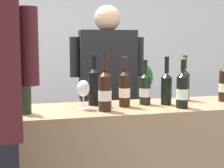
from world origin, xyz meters
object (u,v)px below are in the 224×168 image
(wine_bottle_4, at_px, (94,85))
(potted_shrub, at_px, (131,103))
(wine_bottle_1, at_px, (166,87))
(wine_bottle_7, at_px, (145,89))
(wine_bottle_2, at_px, (125,88))
(wine_glass, at_px, (83,90))
(wine_bottle_9, at_px, (13,89))
(wine_bottle_8, at_px, (184,83))
(wine_bottle_6, at_px, (105,90))
(wine_bottle_10, at_px, (182,90))
(person_server, at_px, (107,108))
(wine_bottle_3, at_px, (24,90))

(wine_bottle_4, xyz_separation_m, potted_shrub, (0.57, 0.95, -0.31))
(wine_bottle_1, distance_m, wine_bottle_7, 0.14)
(wine_bottle_2, distance_m, wine_glass, 0.27)
(wine_bottle_9, bearing_deg, wine_glass, -20.97)
(wine_bottle_4, distance_m, wine_bottle_8, 0.66)
(wine_bottle_2, xyz_separation_m, potted_shrub, (0.39, 1.06, -0.30))
(wine_bottle_2, bearing_deg, wine_bottle_6, -146.78)
(wine_bottle_1, distance_m, wine_glass, 0.56)
(wine_bottle_10, bearing_deg, wine_bottle_1, 110.75)
(wine_bottle_2, relative_size, person_server, 0.20)
(wine_bottle_8, distance_m, potted_shrub, 0.98)
(wine_bottle_2, bearing_deg, person_server, 86.14)
(wine_bottle_3, height_order, wine_bottle_10, wine_bottle_3)
(wine_bottle_8, relative_size, potted_shrub, 0.27)
(wine_bottle_10, bearing_deg, potted_shrub, 87.66)
(wine_bottle_7, distance_m, potted_shrub, 1.08)
(wine_bottle_2, xyz_separation_m, wine_bottle_9, (-0.69, 0.15, 0.00))
(potted_shrub, bearing_deg, wine_bottle_7, -102.94)
(wine_bottle_9, relative_size, potted_shrub, 0.29)
(wine_bottle_9, distance_m, person_server, 0.92)
(wine_bottle_6, height_order, wine_glass, wine_bottle_6)
(wine_bottle_1, height_order, wine_bottle_9, wine_bottle_9)
(wine_bottle_1, relative_size, potted_shrub, 0.27)
(wine_bottle_1, xyz_separation_m, wine_bottle_10, (0.05, -0.13, -0.00))
(wine_bottle_8, bearing_deg, wine_bottle_6, -159.99)
(wine_bottle_4, bearing_deg, wine_bottle_1, -12.52)
(wine_bottle_8, height_order, wine_glass, wine_bottle_8)
(wine_bottle_3, relative_size, wine_bottle_8, 1.08)
(wine_bottle_6, distance_m, wine_glass, 0.15)
(wine_bottle_6, relative_size, person_server, 0.21)
(wine_bottle_9, xyz_separation_m, wine_glass, (0.42, -0.16, 0.00))
(person_server, bearing_deg, wine_bottle_8, -48.67)
(wine_bottle_2, relative_size, wine_bottle_8, 1.01)
(wine_bottle_3, bearing_deg, wine_bottle_10, -4.27)
(wine_bottle_8, bearing_deg, wine_bottle_1, -147.20)
(wine_bottle_1, xyz_separation_m, wine_bottle_8, (0.20, 0.13, 0.00))
(wine_bottle_7, distance_m, wine_bottle_8, 0.34)
(person_server, distance_m, potted_shrub, 0.55)
(wine_bottle_4, xyz_separation_m, wine_bottle_9, (-0.52, 0.04, -0.01))
(wine_bottle_7, height_order, wine_glass, wine_bottle_7)
(wine_bottle_9, bearing_deg, wine_bottle_10, -15.01)
(wine_bottle_7, xyz_separation_m, wine_bottle_8, (0.33, 0.09, 0.02))
(wine_bottle_1, relative_size, person_server, 0.19)
(wine_bottle_1, relative_size, wine_bottle_4, 0.96)
(wine_bottle_4, distance_m, potted_shrub, 1.15)
(wine_bottle_3, relative_size, wine_bottle_4, 1.05)
(wine_glass, height_order, person_server, person_server)
(wine_bottle_9, bearing_deg, person_server, 33.51)
(wine_bottle_6, bearing_deg, wine_bottle_4, 95.94)
(wine_bottle_4, distance_m, person_server, 0.63)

